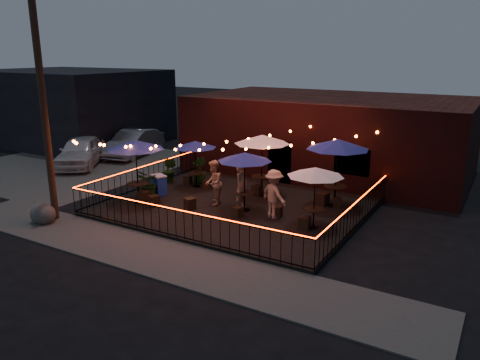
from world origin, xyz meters
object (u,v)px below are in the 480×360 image
(cafe_table_1, at_px, (195,145))
(cafe_table_5, at_px, (338,145))
(cafe_table_0, at_px, (135,146))
(cafe_table_2, at_px, (245,158))
(utility_pole, at_px, (45,116))
(cooler, at_px, (159,185))
(boulder, at_px, (43,214))
(cafe_table_4, at_px, (316,173))
(cafe_table_3, at_px, (262,140))

(cafe_table_1, distance_m, cafe_table_5, 6.59)
(cafe_table_0, bearing_deg, cafe_table_2, 17.20)
(utility_pole, bearing_deg, cafe_table_2, 35.54)
(utility_pole, bearing_deg, cafe_table_1, 68.73)
(cooler, bearing_deg, cafe_table_5, 42.65)
(cafe_table_1, xyz_separation_m, cafe_table_5, (6.54, 0.56, 0.56))
(cafe_table_1, relative_size, cooler, 2.43)
(cafe_table_1, xyz_separation_m, cooler, (-0.67, -1.85, -1.53))
(boulder, bearing_deg, utility_pole, 86.47)
(utility_pole, xyz_separation_m, cafe_table_0, (1.61, 2.91, -1.43))
(cafe_table_4, height_order, cooler, cafe_table_4)
(utility_pole, relative_size, cafe_table_1, 3.69)
(cafe_table_2, bearing_deg, cafe_table_4, -6.53)
(cafe_table_1, height_order, cafe_table_5, cafe_table_5)
(utility_pole, distance_m, cafe_table_0, 3.62)
(utility_pole, relative_size, cafe_table_0, 2.70)
(cafe_table_3, bearing_deg, cafe_table_4, -36.61)
(cafe_table_1, bearing_deg, cafe_table_3, 8.33)
(cafe_table_1, distance_m, cafe_table_3, 3.27)
(cooler, bearing_deg, utility_pole, -87.71)
(cafe_table_2, xyz_separation_m, cafe_table_5, (2.92, 2.33, 0.39))
(utility_pole, bearing_deg, cafe_table_0, 61.13)
(cafe_table_2, bearing_deg, boulder, -141.44)
(cafe_table_1, bearing_deg, cafe_table_0, -103.38)
(cafe_table_0, height_order, cafe_table_3, cafe_table_3)
(cafe_table_3, relative_size, cafe_table_4, 1.32)
(cafe_table_2, xyz_separation_m, cafe_table_4, (3.07, -0.35, -0.12))
(cafe_table_0, height_order, boulder, cafe_table_0)
(cafe_table_1, relative_size, cafe_table_5, 0.73)
(cafe_table_0, distance_m, cafe_table_3, 5.33)
(utility_pole, xyz_separation_m, cooler, (1.68, 4.18, -3.40))
(cafe_table_5, bearing_deg, cooler, -161.50)
(cafe_table_2, bearing_deg, cafe_table_5, 38.58)
(cafe_table_2, xyz_separation_m, boulder, (-6.00, -4.79, -1.93))
(cafe_table_2, distance_m, cafe_table_3, 2.30)
(utility_pole, distance_m, cafe_table_2, 7.53)
(cafe_table_2, relative_size, cafe_table_3, 0.89)
(cafe_table_4, bearing_deg, cooler, 177.92)
(cafe_table_4, bearing_deg, cafe_table_2, 173.47)
(boulder, bearing_deg, cooler, 70.01)
(cooler, bearing_deg, cafe_table_3, 55.10)
(utility_pole, height_order, cafe_table_5, utility_pole)
(cafe_table_4, distance_m, cooler, 7.53)
(cafe_table_0, xyz_separation_m, cafe_table_5, (7.28, 3.68, 0.13))
(cafe_table_2, relative_size, cafe_table_4, 1.18)
(cafe_table_4, xyz_separation_m, cafe_table_5, (-0.15, 2.68, 0.51))
(cafe_table_2, distance_m, boulder, 7.92)
(utility_pole, height_order, cafe_table_1, utility_pole)
(cafe_table_0, bearing_deg, cafe_table_1, 76.62)
(cafe_table_2, distance_m, cafe_table_4, 3.09)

